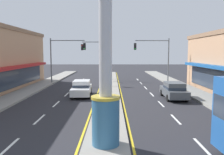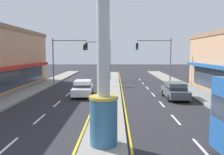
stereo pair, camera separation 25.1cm
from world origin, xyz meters
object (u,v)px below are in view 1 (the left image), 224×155
(district_sign, at_px, (105,45))
(traffic_light_median_far, at_px, (98,53))
(traffic_light_left_side, at_px, (64,53))
(sedan_near_left_lane, at_px, (81,88))
(sedan_mid_left_lane, at_px, (174,90))
(traffic_light_right_side, at_px, (156,53))

(district_sign, bearing_deg, traffic_light_median_far, 94.13)
(traffic_light_left_side, bearing_deg, district_sign, -73.61)
(traffic_light_left_side, xyz_separation_m, sedan_near_left_lane, (3.58, -9.04, -3.46))
(district_sign, distance_m, traffic_light_median_far, 25.79)
(traffic_light_median_far, bearing_deg, sedan_mid_left_lane, -61.88)
(traffic_light_right_side, distance_m, traffic_light_median_far, 9.11)
(district_sign, distance_m, traffic_light_left_side, 22.28)
(sedan_near_left_lane, xyz_separation_m, sedan_mid_left_lane, (8.71, -1.32, 0.00))
(traffic_light_left_side, height_order, traffic_light_right_side, same)
(traffic_light_left_side, relative_size, sedan_mid_left_lane, 1.44)
(district_sign, relative_size, traffic_light_median_far, 1.38)
(traffic_light_left_side, distance_m, sedan_near_left_lane, 10.33)
(sedan_near_left_lane, distance_m, sedan_mid_left_lane, 8.81)
(traffic_light_right_side, xyz_separation_m, sedan_near_left_lane, (-8.99, -9.31, -3.46))
(sedan_near_left_lane, bearing_deg, sedan_mid_left_lane, -8.64)
(traffic_light_left_side, height_order, sedan_near_left_lane, traffic_light_left_side)
(district_sign, height_order, traffic_light_left_side, district_sign)
(sedan_near_left_lane, bearing_deg, traffic_light_median_far, 86.37)
(district_sign, height_order, sedan_mid_left_lane, district_sign)
(traffic_light_right_side, bearing_deg, traffic_light_left_side, -178.80)
(district_sign, xyz_separation_m, traffic_light_left_side, (-6.29, 21.38, -0.29))
(sedan_near_left_lane, bearing_deg, district_sign, -77.63)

